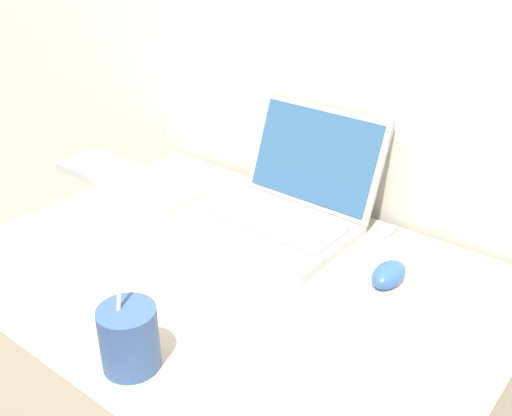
{
  "coord_description": "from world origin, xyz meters",
  "views": [
    {
      "loc": [
        0.64,
        -0.35,
        1.38
      ],
      "look_at": [
        -0.03,
        0.49,
        0.81
      ],
      "focal_mm": 42.0,
      "sensor_mm": 36.0,
      "label": 1
    }
  ],
  "objects": [
    {
      "name": "desk",
      "position": [
        0.0,
        0.37,
        0.36
      ],
      "size": [
        1.04,
        0.75,
        0.73
      ],
      "color": "beige",
      "rests_on": "ground_plane"
    },
    {
      "name": "laptop",
      "position": [
        -0.03,
        0.61,
        0.78
      ],
      "size": [
        0.33,
        0.33,
        0.24
      ],
      "color": "#ADADB2",
      "rests_on": "desk"
    },
    {
      "name": "drink_cup",
      "position": [
        0.05,
        0.08,
        0.78
      ],
      "size": [
        0.09,
        0.09,
        0.17
      ],
      "color": "#33518C",
      "rests_on": "desk"
    },
    {
      "name": "computer_mouse",
      "position": [
        0.26,
        0.53,
        0.74
      ],
      "size": [
        0.06,
        0.1,
        0.04
      ],
      "color": "white",
      "rests_on": "desk"
    },
    {
      "name": "external_keyboard",
      "position": [
        -0.47,
        0.52,
        0.74
      ],
      "size": [
        0.43,
        0.13,
        0.02
      ],
      "color": "silver",
      "rests_on": "desk"
    },
    {
      "name": "usb_stick",
      "position": [
        0.17,
        0.7,
        0.73
      ],
      "size": [
        0.02,
        0.06,
        0.01
      ],
      "color": "#99999E",
      "rests_on": "desk"
    }
  ]
}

